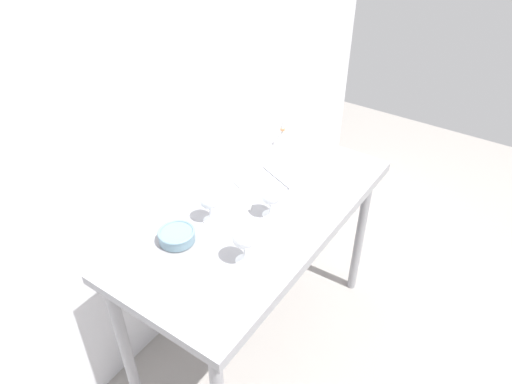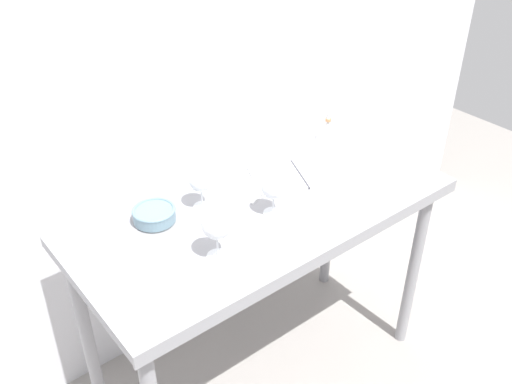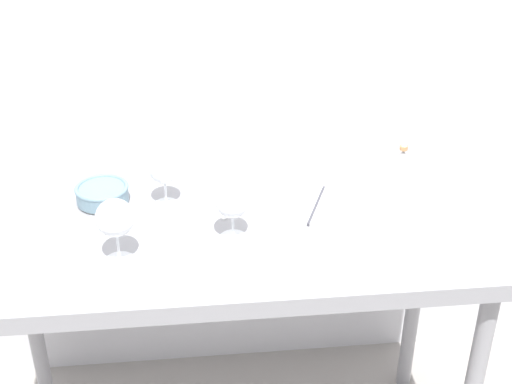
# 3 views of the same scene
# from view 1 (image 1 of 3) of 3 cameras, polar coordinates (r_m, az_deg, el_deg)

# --- Properties ---
(ground_plane) EXTENTS (6.00, 6.00, 0.00)m
(ground_plane) POSITION_cam_1_polar(r_m,az_deg,el_deg) (2.71, 0.25, -17.31)
(ground_plane) COLOR gray
(back_wall) EXTENTS (3.80, 0.04, 2.60)m
(back_wall) POSITION_cam_1_polar(r_m,az_deg,el_deg) (2.11, -10.88, 11.12)
(back_wall) COLOR silver
(back_wall) RESTS_ON ground_plane
(steel_counter) EXTENTS (1.40, 0.65, 0.90)m
(steel_counter) POSITION_cam_1_polar(r_m,az_deg,el_deg) (2.12, 0.44, -4.53)
(steel_counter) COLOR gray
(steel_counter) RESTS_ON ground_plane
(wine_glass_near_left) EXTENTS (0.10, 0.10, 0.18)m
(wine_glass_near_left) POSITION_cam_1_polar(r_m,az_deg,el_deg) (1.73, -1.45, -5.56)
(wine_glass_near_left) COLOR white
(wine_glass_near_left) RESTS_ON steel_counter
(wine_glass_near_center) EXTENTS (0.09, 0.09, 0.16)m
(wine_glass_near_center) POSITION_cam_1_polar(r_m,az_deg,el_deg) (1.96, 1.83, -0.31)
(wine_glass_near_center) COLOR white
(wine_glass_near_center) RESTS_ON steel_counter
(wine_glass_far_left) EXTENTS (0.09, 0.09, 0.16)m
(wine_glass_far_left) POSITION_cam_1_polar(r_m,az_deg,el_deg) (1.94, -5.73, -0.95)
(wine_glass_far_left) COLOR white
(wine_glass_far_left) RESTS_ON steel_counter
(open_notebook) EXTENTS (0.42, 0.33, 0.01)m
(open_notebook) POSITION_cam_1_polar(r_m,az_deg,el_deg) (2.24, 2.36, 1.69)
(open_notebook) COLOR white
(open_notebook) RESTS_ON steel_counter
(tasting_sheet_upper) EXTENTS (0.24, 0.31, 0.00)m
(tasting_sheet_upper) POSITION_cam_1_polar(r_m,az_deg,el_deg) (2.13, -3.90, -0.67)
(tasting_sheet_upper) COLOR white
(tasting_sheet_upper) RESTS_ON steel_counter
(tasting_bowl) EXTENTS (0.15, 0.15, 0.05)m
(tasting_bowl) POSITION_cam_1_polar(r_m,az_deg,el_deg) (1.90, -9.66, -5.28)
(tasting_bowl) COLOR beige
(tasting_bowl) RESTS_ON steel_counter
(decanter_funnel) EXTENTS (0.11, 0.11, 0.15)m
(decanter_funnel) POSITION_cam_1_polar(r_m,az_deg,el_deg) (2.48, 3.23, 6.60)
(decanter_funnel) COLOR #B6B6B6
(decanter_funnel) RESTS_ON steel_counter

